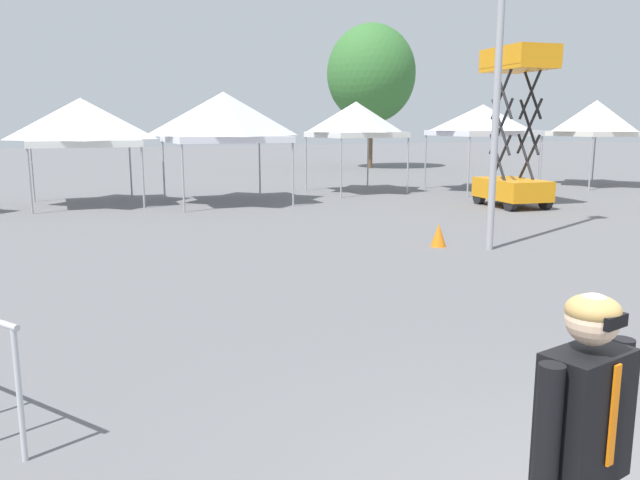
% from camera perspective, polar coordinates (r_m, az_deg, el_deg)
% --- Properties ---
extents(canopy_tent_far_right, '(3.23, 3.23, 3.27)m').
position_cam_1_polar(canopy_tent_far_right, '(20.82, -20.82, 9.97)').
color(canopy_tent_far_right, '#9E9EA3').
rests_on(canopy_tent_far_right, ground).
extents(canopy_tent_behind_right, '(3.50, 3.50, 3.47)m').
position_cam_1_polar(canopy_tent_behind_right, '(20.22, -8.71, 10.98)').
color(canopy_tent_behind_right, '#9E9EA3').
rests_on(canopy_tent_behind_right, ground).
extents(canopy_tent_behind_center, '(3.08, 3.08, 3.29)m').
position_cam_1_polar(canopy_tent_behind_center, '(23.26, 3.29, 10.86)').
color(canopy_tent_behind_center, '#9E9EA3').
rests_on(canopy_tent_behind_center, ground).
extents(canopy_tent_behind_left, '(3.33, 3.33, 3.19)m').
position_cam_1_polar(canopy_tent_behind_left, '(24.34, 14.57, 10.48)').
color(canopy_tent_behind_left, '#9E9EA3').
rests_on(canopy_tent_behind_left, ground).
extents(canopy_tent_center, '(3.24, 3.24, 3.43)m').
position_cam_1_polar(canopy_tent_center, '(28.00, 23.76, 10.09)').
color(canopy_tent_center, '#9E9EA3').
rests_on(canopy_tent_center, ground).
extents(scissor_lift, '(1.64, 2.44, 4.70)m').
position_cam_1_polar(scissor_lift, '(19.96, 17.15, 6.83)').
color(scissor_lift, black).
rests_on(scissor_lift, ground).
extents(person_foreground, '(0.64, 0.32, 1.78)m').
position_cam_1_polar(person_foreground, '(3.21, 22.64, -17.48)').
color(person_foreground, '#33384C').
rests_on(person_foreground, ground).
extents(tree_behind_tents_center, '(4.93, 4.93, 7.96)m').
position_cam_1_polar(tree_behind_tents_center, '(36.29, 4.67, 14.81)').
color(tree_behind_tents_center, brown).
rests_on(tree_behind_tents_center, ground).
extents(traffic_cone_lot_center, '(0.32, 0.32, 0.48)m').
position_cam_1_polar(traffic_cone_lot_center, '(13.15, 10.72, 0.45)').
color(traffic_cone_lot_center, orange).
rests_on(traffic_cone_lot_center, ground).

